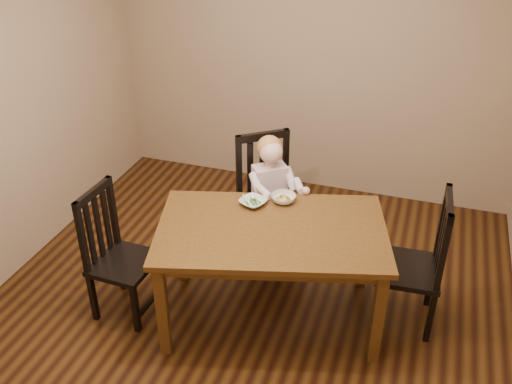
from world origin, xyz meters
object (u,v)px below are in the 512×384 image
(chair_right, at_px, (417,264))
(bowl_veg, at_px, (283,198))
(chair_left, at_px, (118,255))
(toddler, at_px, (270,189))
(bowl_peas, at_px, (253,202))
(dining_table, at_px, (272,239))
(chair_child, at_px, (268,202))

(chair_right, bearing_deg, bowl_veg, 82.54)
(chair_left, distance_m, toddler, 1.32)
(bowl_peas, xyz_separation_m, bowl_veg, (0.20, 0.12, 0.01))
(chair_right, relative_size, bowl_peas, 5.80)
(toddler, bearing_deg, dining_table, 70.50)
(toddler, height_order, bowl_veg, toddler)
(toddler, bearing_deg, chair_child, -90.00)
(dining_table, relative_size, chair_left, 1.74)
(bowl_veg, bearing_deg, toddler, 121.11)
(dining_table, bearing_deg, chair_child, 108.84)
(chair_right, xyz_separation_m, bowl_peas, (-1.23, -0.04, 0.31))
(chair_right, distance_m, toddler, 1.30)
(chair_right, height_order, toddler, chair_right)
(chair_right, bearing_deg, toddler, 68.33)
(dining_table, bearing_deg, chair_right, 16.13)
(dining_table, distance_m, bowl_peas, 0.35)
(chair_right, bearing_deg, chair_child, 66.96)
(dining_table, xyz_separation_m, bowl_peas, (-0.22, 0.25, 0.12))
(bowl_veg, bearing_deg, dining_table, -87.00)
(chair_child, xyz_separation_m, chair_right, (1.26, -0.45, -0.01))
(chair_left, height_order, toddler, chair_left)
(chair_left, distance_m, chair_right, 2.18)
(bowl_veg, bearing_deg, bowl_peas, -150.26)
(bowl_peas, bearing_deg, dining_table, -48.58)
(bowl_peas, bearing_deg, chair_right, 1.85)
(chair_left, relative_size, bowl_veg, 5.64)
(chair_left, bearing_deg, toddler, 140.40)
(chair_left, xyz_separation_m, chair_right, (2.11, 0.56, 0.02))
(bowl_peas, bearing_deg, chair_left, -149.69)
(dining_table, height_order, toddler, toddler)
(chair_left, distance_m, bowl_veg, 1.30)
(chair_child, relative_size, chair_right, 1.03)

